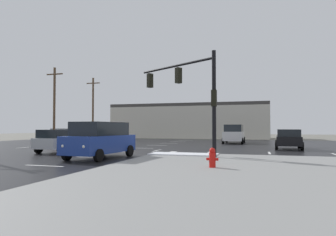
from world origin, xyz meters
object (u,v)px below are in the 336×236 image
Objects in this scene: traffic_signal_mast at (190,88)px; utility_pole_far at (54,103)px; fire_hydrant at (212,158)px; suv_blue at (101,139)px; suv_white at (234,133)px; suv_grey at (98,132)px; sedan_silver at (63,140)px; sedan_black at (288,139)px; utility_pole_distant at (93,107)px; sedan_red at (66,135)px.

traffic_signal_mast is 23.96m from utility_pole_far.
suv_blue reaches higher than fire_hydrant.
suv_white is (-0.67, 21.44, 0.55)m from fire_hydrant.
suv_grey is at bearing -17.08° from traffic_signal_mast.
sedan_silver is 17.23m from sedan_black.
suv_blue is (11.43, -19.94, 0.00)m from suv_grey.
utility_pole_distant reaches higher than fire_hydrant.
suv_grey is 1.07× the size of sedan_black.
suv_white is at bearing -18.09° from utility_pole_distant.
sedan_red is (-19.08, 15.17, -3.23)m from traffic_signal_mast.
sedan_black is (6.15, 8.51, -3.23)m from traffic_signal_mast.
fire_hydrant is 29.26m from sedan_red.
utility_pole_distant is (-4.02, 5.49, 3.77)m from suv_grey.
sedan_black is at bearing -13.39° from sedan_red.
traffic_signal_mast reaches higher than fire_hydrant.
suv_grey is 1.00× the size of suv_blue.
utility_pole_distant is (-1.08, 8.16, 4.01)m from sedan_red.
utility_pole_far is 9.73m from utility_pole_distant.
fire_hydrant is 0.16× the size of suv_blue.
fire_hydrant is at bearing -42.52° from sedan_red.
suv_grey is 1.01× the size of suv_white.
traffic_signal_mast reaches higher than sedan_black.
fire_hydrant is at bearing -52.10° from utility_pole_distant.
sedan_black is 0.93× the size of suv_blue.
suv_grey is 17.53m from suv_white.
sedan_red is 0.51× the size of utility_pole_far.
suv_grey reaches higher than sedan_silver.
suv_blue reaches higher than sedan_black.
suv_blue is (-4.72, -2.10, -2.99)m from traffic_signal_mast.
suv_blue is (-6.71, 3.02, 0.55)m from fire_hydrant.
suv_white is (17.47, -1.52, 0.00)m from suv_grey.
fire_hydrant is at bearing 142.09° from traffic_signal_mast.
utility_pole_distant is (-21.48, 7.02, 3.77)m from suv_white.
fire_hydrant is at bearing 124.78° from suv_grey.
suv_grey is at bearing 43.69° from sedan_red.
utility_pole_far is at bearing 46.30° from suv_grey.
sedan_black is 0.50× the size of utility_pole_distant.
suv_grey reaches higher than sedan_red.
utility_pole_far reaches higher than sedan_red.
traffic_signal_mast is at bearing -49.18° from utility_pole_distant.
utility_pole_far is at bearing 98.25° from suv_white.
sedan_silver is 5.48m from suv_blue.
suv_white is 21.51m from utility_pole_far.
suv_blue is 0.53× the size of utility_pole_distant.
utility_pole_distant is (-22.16, 28.46, 4.33)m from fire_hydrant.
sedan_black is 0.95× the size of suv_white.
suv_white reaches higher than sedan_red.
suv_white reaches higher than fire_hydrant.
utility_pole_distant is at bearing 92.66° from utility_pole_far.
traffic_signal_mast is 0.65× the size of utility_pole_far.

